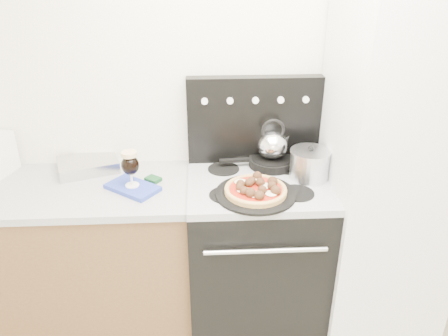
{
  "coord_description": "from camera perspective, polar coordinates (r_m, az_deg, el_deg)",
  "views": [
    {
      "loc": [
        -0.22,
        -0.9,
        2.02
      ],
      "look_at": [
        -0.11,
        1.05,
        1.06
      ],
      "focal_mm": 35.0,
      "sensor_mm": 36.0,
      "label": 1
    }
  ],
  "objects": [
    {
      "name": "oven_mitt",
      "position": [
        2.36,
        -11.85,
        -2.52
      ],
      "size": [
        0.32,
        0.29,
        0.02
      ],
      "primitive_type": "cube",
      "rotation": [
        0.0,
        0.0,
        -0.65
      ],
      "color": "#2B3EB1",
      "rests_on": "countertop"
    },
    {
      "name": "stock_pot",
      "position": [
        2.4,
        11.1,
        0.37
      ],
      "size": [
        0.22,
        0.22,
        0.15
      ],
      "primitive_type": "cylinder",
      "rotation": [
        0.0,
        0.0,
        -0.03
      ],
      "color": "silver",
      "rests_on": "cooktop"
    },
    {
      "name": "stove_body",
      "position": [
        2.63,
        4.12,
        -10.98
      ],
      "size": [
        0.76,
        0.65,
        0.88
      ],
      "primitive_type": "cube",
      "color": "black",
      "rests_on": "ground"
    },
    {
      "name": "pizza_pan",
      "position": [
        2.23,
        4.14,
        -3.37
      ],
      "size": [
        0.52,
        0.52,
        0.01
      ],
      "primitive_type": "cylinder",
      "rotation": [
        0.0,
        0.0,
        -0.32
      ],
      "color": "black",
      "rests_on": "cooktop"
    },
    {
      "name": "countertop",
      "position": [
        2.52,
        -21.39,
        -2.73
      ],
      "size": [
        1.48,
        0.63,
        0.04
      ],
      "primitive_type": "cube",
      "color": "#A8A8AB",
      "rests_on": "base_cabinet"
    },
    {
      "name": "beer_glass",
      "position": [
        2.31,
        -12.1,
        -0.09
      ],
      "size": [
        0.09,
        0.09,
        0.2
      ],
      "primitive_type": null,
      "rotation": [
        0.0,
        0.0,
        -0.02
      ],
      "color": "black",
      "rests_on": "oven_mitt"
    },
    {
      "name": "pizza",
      "position": [
        2.21,
        4.16,
        -2.71
      ],
      "size": [
        0.4,
        0.4,
        0.05
      ],
      "primitive_type": null,
      "rotation": [
        0.0,
        0.0,
        0.33
      ],
      "color": "gold",
      "rests_on": "pizza_pan"
    },
    {
      "name": "fridge",
      "position": [
        2.52,
        20.59,
        -0.84
      ],
      "size": [
        0.64,
        0.68,
        1.9
      ],
      "primitive_type": "cube",
      "color": "silver",
      "rests_on": "ground"
    },
    {
      "name": "tea_kettle",
      "position": [
        2.48,
        6.36,
        3.36
      ],
      "size": [
        0.19,
        0.19,
        0.2
      ],
      "primitive_type": null,
      "rotation": [
        0.0,
        0.0,
        -0.05
      ],
      "color": "silver",
      "rests_on": "skillet"
    },
    {
      "name": "cooktop",
      "position": [
        2.38,
        4.47,
        -2.1
      ],
      "size": [
        0.76,
        0.65,
        0.04
      ],
      "primitive_type": "cube",
      "color": "#ADADB2",
      "rests_on": "stove_body"
    },
    {
      "name": "skillet",
      "position": [
        2.53,
        6.22,
        0.8
      ],
      "size": [
        0.28,
        0.28,
        0.05
      ],
      "primitive_type": "cylinder",
      "rotation": [
        0.0,
        0.0,
        0.07
      ],
      "color": "black",
      "rests_on": "cooktop"
    },
    {
      "name": "backguard",
      "position": [
        2.52,
        3.91,
        6.3
      ],
      "size": [
        0.76,
        0.08,
        0.5
      ],
      "primitive_type": "cube",
      "color": "black",
      "rests_on": "cooktop"
    },
    {
      "name": "foil_sheet",
      "position": [
        2.63,
        -17.34,
        0.39
      ],
      "size": [
        0.39,
        0.34,
        0.07
      ],
      "primitive_type": "cube",
      "rotation": [
        0.0,
        0.0,
        0.35
      ],
      "color": "silver",
      "rests_on": "countertop"
    },
    {
      "name": "room_shell",
      "position": [
        1.44,
        6.12,
        -6.49
      ],
      "size": [
        3.52,
        3.01,
        2.52
      ],
      "color": "#BDB59B",
      "rests_on": "ground"
    },
    {
      "name": "base_cabinet",
      "position": [
        2.76,
        -19.86,
        -10.96
      ],
      "size": [
        1.45,
        0.6,
        0.86
      ],
      "primitive_type": "cube",
      "color": "brown",
      "rests_on": "ground"
    }
  ]
}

